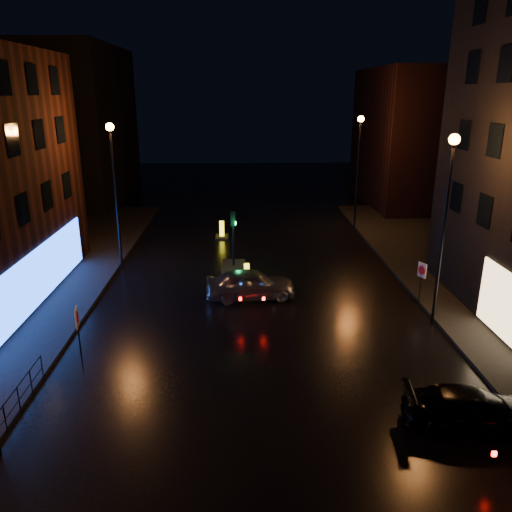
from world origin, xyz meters
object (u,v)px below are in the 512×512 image
at_px(dark_sedan, 474,410).
at_px(silver_hatchback, 251,284).
at_px(road_sign_left, 77,323).
at_px(bollard_far, 222,234).
at_px(bollard_near, 247,277).
at_px(road_sign_right, 422,274).
at_px(traffic_signal, 234,259).

bearing_deg(dark_sedan, silver_hatchback, 39.66).
bearing_deg(road_sign_left, bollard_far, 63.73).
xyz_separation_m(bollard_near, bollard_far, (-1.65, 8.71, 0.05)).
xyz_separation_m(road_sign_left, road_sign_right, (14.82, 5.02, -0.10)).
relative_size(bollard_far, road_sign_right, 0.62).
height_order(traffic_signal, road_sign_left, traffic_signal).
bearing_deg(road_sign_left, bollard_near, 42.55).
relative_size(traffic_signal, dark_sedan, 0.81).
bearing_deg(road_sign_right, bollard_near, -47.85).
bearing_deg(bollard_far, road_sign_left, -105.55).
bearing_deg(bollard_near, silver_hatchback, -98.07).
xyz_separation_m(traffic_signal, road_sign_right, (9.10, -5.92, 1.15)).
distance_m(dark_sedan, bollard_near, 14.62).
bearing_deg(silver_hatchback, dark_sedan, -152.78).
xyz_separation_m(dark_sedan, bollard_near, (-6.82, 12.92, -0.40)).
distance_m(traffic_signal, bollard_near, 2.39).
distance_m(dark_sedan, bollard_far, 23.23).
distance_m(traffic_signal, road_sign_left, 12.41).
distance_m(bollard_near, road_sign_left, 10.94).
height_order(bollard_near, bollard_far, bollard_far).
xyz_separation_m(dark_sedan, bollard_far, (-8.46, 21.63, -0.36)).
bearing_deg(road_sign_right, bollard_far, -75.21).
bearing_deg(road_sign_left, silver_hatchback, 32.62).
bearing_deg(road_sign_left, dark_sedan, -28.47).
bearing_deg(dark_sedan, road_sign_right, -2.10).
xyz_separation_m(silver_hatchback, bollard_near, (-0.16, 2.42, -0.55)).
bearing_deg(bollard_near, traffic_signal, 96.45).
height_order(dark_sedan, road_sign_right, road_sign_right).
height_order(dark_sedan, road_sign_left, road_sign_left).
height_order(traffic_signal, bollard_near, traffic_signal).
bearing_deg(traffic_signal, bollard_far, 97.94).
bearing_deg(bollard_far, bollard_near, -79.36).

